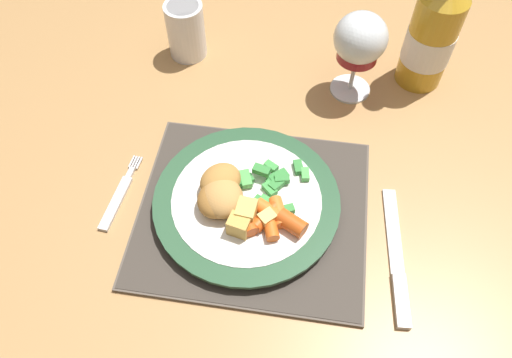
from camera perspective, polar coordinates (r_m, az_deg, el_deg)
name	(u,v)px	position (r m, az deg, el deg)	size (l,w,h in m)	color
ground_plane	(271,319)	(1.42, 1.73, -15.71)	(6.00, 6.00, 0.00)	#383333
dining_table	(281,183)	(0.82, 2.88, -0.48)	(1.52, 0.91, 0.74)	#AD7F4C
placemat	(253,211)	(0.69, -0.37, -3.73)	(0.31, 0.28, 0.01)	brown
dinner_plate	(247,202)	(0.69, -1.08, -2.64)	(0.26, 0.26, 0.02)	white
breaded_croquettes	(220,193)	(0.66, -4.12, -1.56)	(0.08, 0.10, 0.04)	#B77F3D
green_beans_pile	(271,184)	(0.68, 1.75, -0.53)	(0.10, 0.10, 0.02)	#338438
glazed_carrots	(270,218)	(0.65, 1.61, -4.47)	(0.10, 0.07, 0.02)	#CC5119
fork	(119,197)	(0.73, -15.43, -2.02)	(0.03, 0.13, 0.01)	silver
table_knife	(397,266)	(0.68, 15.83, -9.56)	(0.03, 0.20, 0.01)	silver
wine_glass	(360,42)	(0.79, 11.79, 15.11)	(0.08, 0.08, 0.15)	silver
bottle	(433,31)	(0.85, 19.61, 15.62)	(0.08, 0.08, 0.27)	gold
roast_potatoes	(247,218)	(0.65, -1.02, -4.50)	(0.06, 0.05, 0.03)	gold
drinking_cup	(186,29)	(0.89, -8.03, 16.60)	(0.06, 0.06, 0.10)	white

